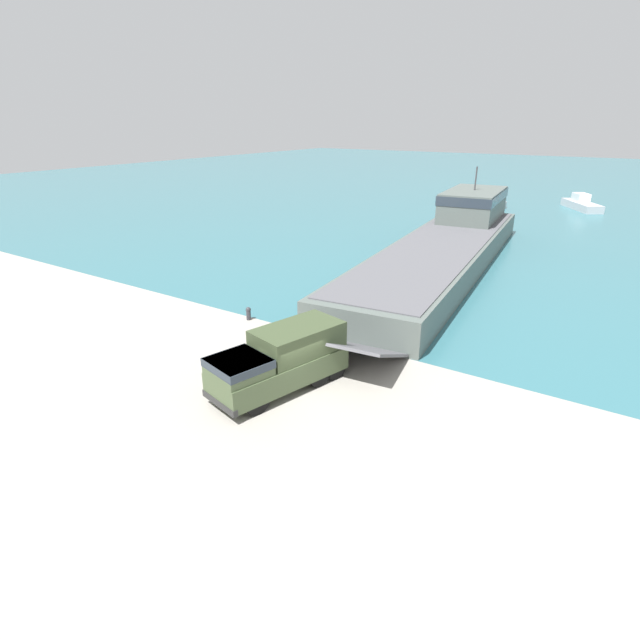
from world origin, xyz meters
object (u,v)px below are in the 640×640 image
at_px(landing_craft, 449,240).
at_px(soldier_on_ramp, 255,342).
at_px(moored_boat_a, 495,206).
at_px(mooring_bollard, 248,313).
at_px(military_truck, 281,360).
at_px(moored_boat_b, 581,204).

relative_size(landing_craft, soldier_on_ramp, 25.73).
height_order(moored_boat_a, mooring_bollard, moored_boat_a).
xyz_separation_m(landing_craft, military_truck, (1.56, -27.67, -0.33)).
xyz_separation_m(military_truck, moored_boat_b, (4.90, 65.96, -0.80)).
bearing_deg(mooring_bollard, moored_boat_b, 78.54).
relative_size(landing_craft, military_truck, 5.74).
bearing_deg(moored_boat_a, mooring_bollard, -94.26).
xyz_separation_m(landing_craft, moored_boat_a, (-3.82, 30.13, -1.24)).
relative_size(military_truck, mooring_bollard, 8.42).
xyz_separation_m(military_truck, soldier_on_ramp, (-3.27, 1.90, -0.58)).
relative_size(military_truck, moored_boat_a, 1.13).
bearing_deg(landing_craft, moored_boat_b, 74.48).
distance_m(moored_boat_b, mooring_bollard, 61.20).
distance_m(military_truck, soldier_on_ramp, 3.83).
bearing_deg(landing_craft, moored_boat_a, 91.27).
xyz_separation_m(moored_boat_a, mooring_bollard, (-1.89, -51.82, -0.15)).
xyz_separation_m(military_truck, mooring_bollard, (-7.27, 5.98, -1.05)).
bearing_deg(military_truck, moored_boat_a, -160.18).
distance_m(military_truck, mooring_bollard, 9.47).
height_order(military_truck, mooring_bollard, military_truck).
xyz_separation_m(soldier_on_ramp, moored_boat_a, (-2.10, 55.90, -0.32)).
distance_m(landing_craft, soldier_on_ramp, 25.85).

